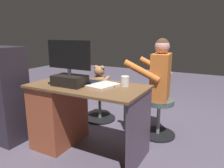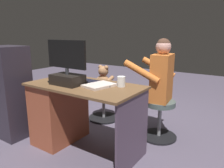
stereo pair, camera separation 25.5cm
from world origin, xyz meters
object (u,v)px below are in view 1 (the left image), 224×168
(keyboard, at_px, (100,83))
(cup, at_px, (125,81))
(office_chair_teddy, at_px, (100,102))
(monitor, at_px, (69,72))
(teddy_bear, at_px, (100,78))
(person, at_px, (153,80))
(tv_remote, at_px, (54,82))
(desk, at_px, (65,112))
(visitor_chair, at_px, (159,114))
(computer_mouse, at_px, (78,79))

(keyboard, height_order, cup, cup)
(cup, xyz_separation_m, office_chair_teddy, (0.71, -0.67, -0.52))
(monitor, distance_m, teddy_bear, 0.98)
(cup, distance_m, office_chair_teddy, 1.11)
(teddy_bear, height_order, person, person)
(monitor, bearing_deg, teddy_bear, -77.47)
(monitor, height_order, tv_remote, monitor)
(desk, relative_size, keyboard, 2.89)
(keyboard, distance_m, tv_remote, 0.50)
(keyboard, xyz_separation_m, visitor_chair, (-0.48, -0.60, -0.47))
(desk, height_order, person, person)
(monitor, bearing_deg, person, -127.18)
(computer_mouse, distance_m, office_chair_teddy, 0.85)
(keyboard, relative_size, cup, 4.04)
(computer_mouse, xyz_separation_m, teddy_bear, (0.14, -0.70, -0.13))
(computer_mouse, distance_m, person, 0.91)
(tv_remote, distance_m, person, 1.17)
(monitor, relative_size, visitor_chair, 1.07)
(tv_remote, bearing_deg, cup, -170.06)
(monitor, height_order, computer_mouse, monitor)
(monitor, xyz_separation_m, teddy_bear, (0.20, -0.92, -0.26))
(teddy_bear, bearing_deg, tv_remote, 88.11)
(keyboard, relative_size, teddy_bear, 1.23)
(computer_mouse, xyz_separation_m, tv_remote, (0.17, 0.20, -0.01))
(teddy_bear, bearing_deg, visitor_chair, 173.04)
(desk, relative_size, cup, 11.67)
(cup, height_order, office_chair_teddy, cup)
(monitor, xyz_separation_m, office_chair_teddy, (0.20, -0.91, -0.61))
(cup, relative_size, visitor_chair, 0.22)
(keyboard, height_order, computer_mouse, computer_mouse)
(monitor, xyz_separation_m, person, (-0.62, -0.82, -0.18))
(desk, bearing_deg, monitor, 150.32)
(desk, xyz_separation_m, person, (-0.78, -0.72, 0.31))
(tv_remote, relative_size, office_chair_teddy, 0.32)
(teddy_bear, distance_m, person, 0.83)
(monitor, bearing_deg, desk, -29.68)
(office_chair_teddy, distance_m, visitor_chair, 0.92)
(monitor, bearing_deg, computer_mouse, -74.66)
(desk, xyz_separation_m, computer_mouse, (-0.10, -0.13, 0.36))
(keyboard, distance_m, person, 0.73)
(office_chair_teddy, distance_m, teddy_bear, 0.35)
(visitor_chair, bearing_deg, person, -6.21)
(desk, height_order, teddy_bear, teddy_bear)
(monitor, bearing_deg, office_chair_teddy, -77.30)
(monitor, height_order, person, person)
(computer_mouse, height_order, teddy_bear, teddy_bear)
(desk, bearing_deg, visitor_chair, -140.84)
(computer_mouse, bearing_deg, teddy_bear, -78.38)
(office_chair_teddy, bearing_deg, monitor, 102.70)
(tv_remote, xyz_separation_m, office_chair_teddy, (-0.03, -0.89, -0.47))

